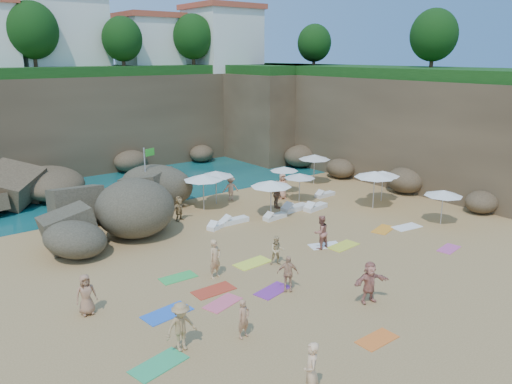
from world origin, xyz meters
TOP-DOWN VIEW (x-y plane):
  - ground at (0.00, 0.00)m, footprint 120.00×120.00m
  - seawater at (0.00, 30.00)m, footprint 120.00×120.00m
  - cliff_back at (2.00, 25.00)m, footprint 44.00×8.00m
  - cliff_right at (19.00, 8.00)m, footprint 8.00×30.00m
  - cliff_corner at (17.00, 20.00)m, footprint 10.00×12.00m
  - clifftop_buildings at (2.96, 25.79)m, footprint 28.48×9.48m
  - clifftop_trees at (4.78, 19.52)m, footprint 35.60×23.82m
  - rock_outcrop at (-4.67, 7.36)m, footprint 9.12×7.46m
  - flag_pole at (-1.72, 9.58)m, footprint 0.79×0.25m
  - parasol_0 at (7.94, 7.34)m, footprint 2.06×2.06m
  - parasol_1 at (2.49, 8.03)m, footprint 2.40×2.40m
  - parasol_2 at (3.48, 3.41)m, footprint 2.53×2.53m
  - parasol_4 at (11.84, 1.57)m, footprint 2.26×2.26m
  - parasol_5 at (1.08, 7.35)m, footprint 2.52×2.52m
  - parasol_6 at (3.77, 3.78)m, footprint 2.35×2.35m
  - parasol_7 at (11.48, 7.86)m, footprint 2.46×2.46m
  - parasol_8 at (10.07, 0.85)m, footprint 2.64×2.64m
  - parasol_9 at (7.24, 4.93)m, footprint 2.11×2.11m
  - parasol_11 at (10.74, -3.71)m, footprint 2.22×2.22m
  - lounger_0 at (-0.07, 3.93)m, footprint 1.68×1.06m
  - lounger_1 at (1.15, 4.00)m, footprint 1.79×0.66m
  - lounger_2 at (9.61, 4.78)m, footprint 1.64×0.60m
  - lounger_3 at (6.91, 2.97)m, footprint 1.93×0.90m
  - lounger_4 at (5.71, 3.64)m, footprint 2.00×0.74m
  - lounger_5 at (3.57, 3.11)m, footprint 1.66×0.69m
  - towel_0 at (-7.24, -3.25)m, footprint 2.03×1.17m
  - towel_1 at (-5.06, -3.89)m, footprint 1.79×1.22m
  - towel_2 at (-2.22, -9.49)m, footprint 1.56×0.79m
  - towel_3 at (-9.06, -6.09)m, footprint 2.02×1.29m
  - towel_4 at (-1.65, -1.44)m, footprint 1.87×1.01m
  - towel_5 at (2.78, -1.97)m, footprint 1.86×1.36m
  - towel_6 at (-2.74, -4.29)m, footprint 1.80×1.16m
  - towel_7 at (-4.73, -2.73)m, footprint 1.83×0.93m
  - towel_9 at (7.56, -6.24)m, footprint 1.58×0.97m
  - towel_10 at (7.25, -2.26)m, footprint 1.89×1.31m
  - towel_11 at (-5.31, -0.67)m, footprint 1.67×0.89m
  - towel_12 at (3.51, -2.60)m, footprint 1.84×1.04m
  - towel_13 at (8.67, -2.83)m, footprint 1.88×1.13m
  - person_stand_0 at (-3.93, -1.64)m, footprint 0.75×0.58m
  - person_stand_1 at (2.32, -2.08)m, footprint 0.91×0.72m
  - person_stand_2 at (3.74, 8.12)m, footprint 1.20×0.78m
  - person_stand_3 at (5.05, 4.73)m, footprint 0.67×1.16m
  - person_stand_4 at (6.81, 6.20)m, footprint 0.99×0.75m
  - person_stand_5 at (-1.24, 6.43)m, footprint 1.47×0.81m
  - person_stand_6 at (-6.29, -10.32)m, footprint 0.74×0.81m
  - person_lie_0 at (-8.03, -5.82)m, footprint 1.18×1.79m
  - person_lie_1 at (-2.24, -4.67)m, footprint 1.69×1.79m
  - person_lie_2 at (-9.72, -1.40)m, footprint 0.92×1.69m
  - person_lie_3 at (-0.30, -7.47)m, footprint 2.01×2.10m
  - person_lie_4 at (-5.89, -6.46)m, footprint 0.77×1.51m
  - person_lie_5 at (-0.83, -2.29)m, footprint 1.36×1.54m

SIDE VIEW (x-z plane):
  - ground at x=0.00m, z-range 0.00..0.00m
  - rock_outcrop at x=-4.67m, z-range -1.63..1.63m
  - seawater at x=0.00m, z-range 0.00..0.00m
  - towel_9 at x=7.56m, z-range 0.00..0.03m
  - towel_2 at x=-2.22m, z-range 0.00..0.03m
  - towel_1 at x=-5.06m, z-range 0.00..0.03m
  - towel_11 at x=-5.31m, z-range 0.00..0.03m
  - towel_6 at x=-2.74m, z-range 0.00..0.03m
  - towel_5 at x=2.78m, z-range 0.00..0.03m
  - towel_10 at x=7.25m, z-range 0.00..0.03m
  - towel_12 at x=3.51m, z-range 0.00..0.03m
  - towel_13 at x=8.67m, z-range 0.00..0.03m
  - towel_7 at x=-4.73m, z-range 0.00..0.03m
  - towel_4 at x=-1.65m, z-range 0.00..0.03m
  - towel_3 at x=-9.06m, z-range 0.00..0.03m
  - towel_0 at x=-7.24m, z-range 0.00..0.03m
  - lounger_0 at x=-0.07m, z-range 0.00..0.25m
  - lounger_5 at x=3.57m, z-range 0.00..0.25m
  - lounger_2 at x=9.61m, z-range 0.00..0.25m
  - lounger_1 at x=1.15m, z-range 0.00..0.27m
  - lounger_3 at x=6.91m, z-range 0.00..0.29m
  - lounger_4 at x=5.71m, z-range 0.00..0.31m
  - person_lie_4 at x=-5.89m, z-range 0.00..0.35m
  - person_lie_1 at x=-2.24m, z-range 0.00..0.38m
  - person_lie_2 at x=-9.72m, z-range 0.00..0.44m
  - person_lie_3 at x=-0.30m, z-range 0.00..0.46m
  - person_lie_0 at x=-8.03m, z-range 0.00..0.47m
  - person_lie_5 at x=-0.83m, z-range 0.00..0.53m
  - person_stand_5 at x=-1.24m, z-range 0.00..1.53m
  - person_stand_2 at x=3.74m, z-range 0.00..1.72m
  - person_stand_1 at x=2.32m, z-range 0.00..1.79m
  - person_stand_4 at x=6.81m, z-range 0.00..1.80m
  - person_stand_0 at x=-3.93m, z-range 0.00..1.81m
  - person_stand_6 at x=-6.29m, z-range 0.00..1.85m
  - person_stand_3 at x=5.05m, z-range 0.00..1.87m
  - parasol_0 at x=7.94m, z-range 0.81..2.76m
  - parasol_9 at x=7.24m, z-range 0.83..2.83m
  - parasol_11 at x=10.74m, z-range 0.88..2.97m
  - parasol_4 at x=11.84m, z-range 0.89..3.03m
  - parasol_6 at x=3.77m, z-range 0.93..3.16m
  - parasol_1 at x=2.49m, z-range 0.95..3.22m
  - parasol_7 at x=11.48m, z-range 0.97..3.30m
  - parasol_5 at x=1.08m, z-range 1.00..3.38m
  - parasol_2 at x=3.48m, z-range 1.00..3.39m
  - parasol_8 at x=10.07m, z-range 1.04..3.54m
  - flag_pole at x=-1.72m, z-range 0.57..4.67m
  - cliff_back at x=2.00m, z-range 0.00..8.00m
  - cliff_right at x=19.00m, z-range 0.00..8.00m
  - cliff_corner at x=17.00m, z-range 0.00..8.00m
  - clifftop_buildings at x=2.96m, z-range 7.74..14.74m
  - clifftop_trees at x=4.78m, z-range 9.06..13.46m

